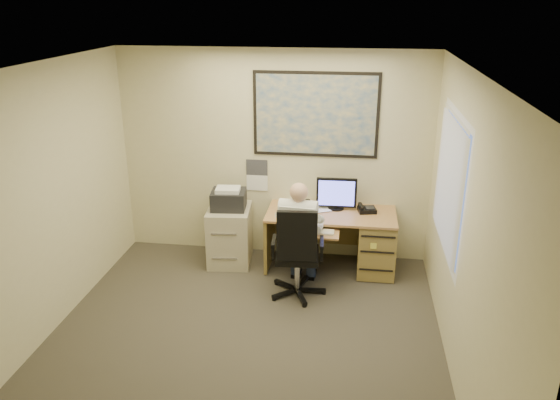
# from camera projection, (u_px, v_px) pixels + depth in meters

# --- Properties ---
(room_shell) EXTENTS (4.00, 4.50, 2.70)m
(room_shell) POSITION_uv_depth(u_px,v_px,m) (236.00, 224.00, 4.92)
(room_shell) COLOR #3B372E
(room_shell) RESTS_ON ground
(desk) EXTENTS (1.60, 0.97, 1.15)m
(desk) POSITION_uv_depth(u_px,v_px,m) (357.00, 236.00, 6.86)
(desk) COLOR tan
(desk) RESTS_ON ground
(world_map) EXTENTS (1.56, 0.03, 1.06)m
(world_map) POSITION_uv_depth(u_px,v_px,m) (316.00, 115.00, 6.73)
(world_map) COLOR #1E4C93
(world_map) RESTS_ON room_shell
(wall_calendar) EXTENTS (0.28, 0.01, 0.42)m
(wall_calendar) POSITION_uv_depth(u_px,v_px,m) (257.00, 175.00, 7.12)
(wall_calendar) COLOR white
(wall_calendar) RESTS_ON room_shell
(window_blinds) EXTENTS (0.06, 1.40, 1.30)m
(window_blinds) POSITION_uv_depth(u_px,v_px,m) (450.00, 184.00, 5.34)
(window_blinds) COLOR beige
(window_blinds) RESTS_ON room_shell
(filing_cabinet) EXTENTS (0.59, 0.68, 1.03)m
(filing_cabinet) POSITION_uv_depth(u_px,v_px,m) (230.00, 230.00, 7.04)
(filing_cabinet) COLOR #BAB195
(filing_cabinet) RESTS_ON ground
(office_chair) EXTENTS (0.72, 0.72, 1.13)m
(office_chair) POSITION_uv_depth(u_px,v_px,m) (297.00, 270.00, 6.26)
(office_chair) COLOR black
(office_chair) RESTS_ON ground
(person) EXTENTS (0.61, 0.83, 1.35)m
(person) POSITION_uv_depth(u_px,v_px,m) (298.00, 239.00, 6.21)
(person) COLOR silver
(person) RESTS_ON office_chair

